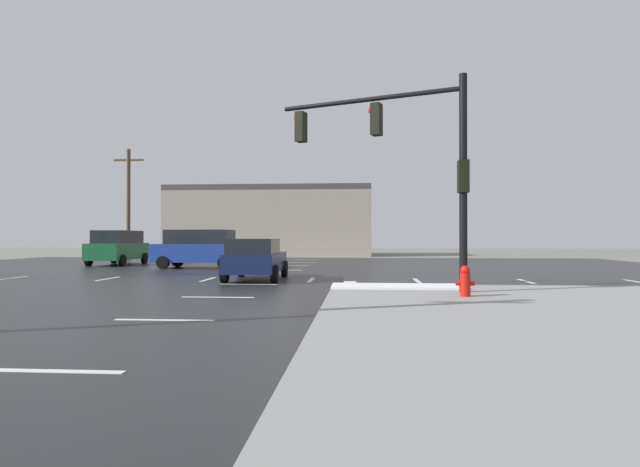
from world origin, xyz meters
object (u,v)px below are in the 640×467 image
Objects in this scene: fire_hydrant at (465,281)px; sedan_navy at (256,258)px; utility_pole_distant at (128,202)px; suv_green at (118,247)px; traffic_signal_mast at (408,150)px; suv_blue at (200,248)px.

fire_hydrant is 9.13m from sedan_navy.
fire_hydrant is at bearing -50.71° from utility_pole_distant.
fire_hydrant is 0.17× the size of sedan_navy.
suv_green is at bearing 43.10° from sedan_navy.
sedan_navy is at bearing -136.82° from suv_green.
sedan_navy is at bearing -18.96° from traffic_signal_mast.
traffic_signal_mast is 1.23× the size of suv_blue.
traffic_signal_mast is 28.78m from utility_pole_distant.
traffic_signal_mast is 7.79m from sedan_navy.
utility_pole_distant reaches higher than suv_blue.
sedan_navy is at bearing 123.80° from suv_blue.
fire_hydrant is at bearing 149.06° from traffic_signal_mast.
traffic_signal_mast is 1.32× the size of sedan_navy.
traffic_signal_mast is 0.75× the size of utility_pole_distant.
traffic_signal_mast is at bearing -135.17° from suv_green.
sedan_navy is (-6.65, 6.24, 0.32)m from fire_hydrant.
sedan_navy is 8.78m from suv_blue.
fire_hydrant is 23.97m from suv_green.
utility_pole_distant reaches higher than sedan_navy.
sedan_navy is 0.93× the size of suv_blue.
suv_blue reaches higher than sedan_navy.
fire_hydrant is 31.13m from utility_pole_distant.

